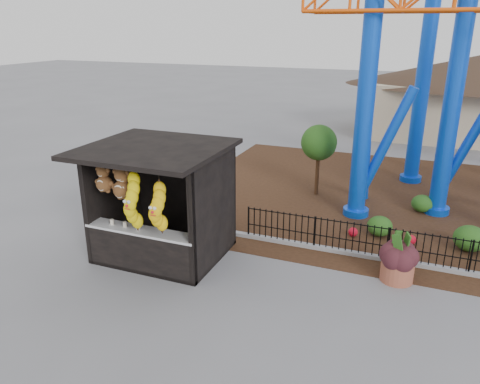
% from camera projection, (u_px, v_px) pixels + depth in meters
% --- Properties ---
extents(ground, '(120.00, 120.00, 0.00)m').
position_uv_depth(ground, '(250.00, 297.00, 10.99)').
color(ground, slate).
rests_on(ground, ground).
extents(mulch_bed, '(18.00, 12.00, 0.02)m').
position_uv_depth(mulch_bed, '(436.00, 205.00, 16.56)').
color(mulch_bed, '#331E11').
rests_on(mulch_bed, ground).
extents(curb, '(18.00, 0.18, 0.12)m').
position_uv_depth(curb, '(434.00, 268.00, 12.18)').
color(curb, gray).
rests_on(curb, ground).
extents(prize_booth, '(3.50, 3.40, 3.12)m').
position_uv_depth(prize_booth, '(157.00, 206.00, 12.32)').
color(prize_booth, black).
rests_on(prize_booth, ground).
extents(picket_fence, '(12.20, 0.06, 1.00)m').
position_uv_depth(picket_fence, '(475.00, 259.00, 11.72)').
color(picket_fence, black).
rests_on(picket_fence, ground).
extents(terracotta_planter, '(0.88, 0.88, 0.56)m').
position_uv_depth(terracotta_planter, '(397.00, 270.00, 11.61)').
color(terracotta_planter, '#9C4F38').
rests_on(terracotta_planter, ground).
extents(planter_foliage, '(0.70, 0.70, 0.64)m').
position_uv_depth(planter_foliage, '(400.00, 248.00, 11.40)').
color(planter_foliage, '#37161B').
rests_on(planter_foliage, terracotta_planter).
extents(potted_plant, '(0.86, 0.77, 0.87)m').
position_uv_depth(potted_plant, '(400.00, 257.00, 11.92)').
color(potted_plant, '#2E5619').
rests_on(potted_plant, ground).
extents(landscaping, '(6.91, 3.57, 0.72)m').
position_uv_depth(landscaping, '(459.00, 229.00, 13.85)').
color(landscaping, '#234E17').
rests_on(landscaping, mulch_bed).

